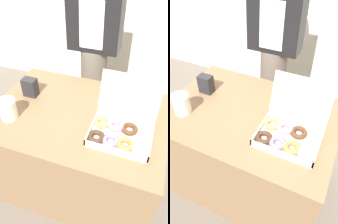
# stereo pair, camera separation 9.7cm
# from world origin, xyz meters

# --- Properties ---
(ground_plane) EXTENTS (14.00, 14.00, 0.00)m
(ground_plane) POSITION_xyz_m (0.00, 0.00, 0.00)
(ground_plane) COLOR #665B51
(table) EXTENTS (1.06, 0.76, 0.72)m
(table) POSITION_xyz_m (0.00, 0.00, 0.36)
(table) COLOR brown
(table) RESTS_ON ground_plane
(donut_box) EXTENTS (0.35, 0.32, 0.28)m
(donut_box) POSITION_xyz_m (0.27, -0.09, 0.76)
(donut_box) COLOR white
(donut_box) RESTS_ON table
(coffee_cup) EXTENTS (0.11, 0.11, 0.12)m
(coffee_cup) POSITION_xyz_m (-0.37, -0.17, 0.78)
(coffee_cup) COLOR silver
(coffee_cup) RESTS_ON table
(napkin_holder) EXTENTS (0.09, 0.06, 0.12)m
(napkin_holder) POSITION_xyz_m (-0.36, 0.07, 0.78)
(napkin_holder) COLOR #232328
(napkin_holder) RESTS_ON table
(person_customer) EXTENTS (0.40, 0.22, 1.57)m
(person_customer) POSITION_xyz_m (-0.10, 0.64, 0.85)
(person_customer) COLOR #665B51
(person_customer) RESTS_ON ground_plane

